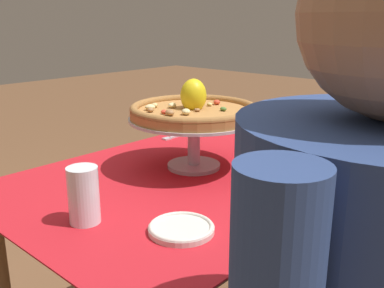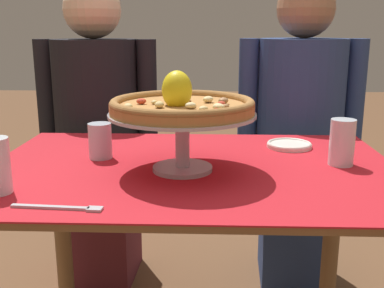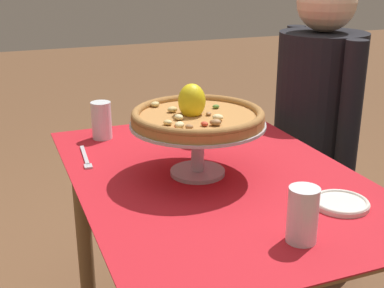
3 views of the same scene
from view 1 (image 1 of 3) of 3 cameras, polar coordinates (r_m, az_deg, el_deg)
name	(u,v)px [view 1 (image 1 of 3)]	position (r m, az deg, el deg)	size (l,w,h in m)	color
dining_table	(199,208)	(1.35, 0.91, -8.39)	(1.15, 0.80, 0.72)	olive
pizza_stand	(194,130)	(1.32, 0.25, 1.84)	(0.39, 0.39, 0.16)	#B7B7C1
pizza	(194,110)	(1.31, 0.22, 4.50)	(0.38, 0.38, 0.11)	#AD753D
water_glass_front_left	(229,117)	(1.77, 4.88, 3.46)	(0.07, 0.07, 0.13)	white
water_glass_side_left	(271,143)	(1.47, 10.19, 0.08)	(0.07, 0.07, 0.11)	silver
water_glass_side_right	(84,199)	(1.01, -13.88, -6.93)	(0.07, 0.07, 0.13)	white
side_plate	(181,228)	(0.96, -1.40, -10.88)	(0.14, 0.14, 0.02)	silver
dinner_fork	(181,135)	(1.71, -1.43, 1.16)	(0.20, 0.03, 0.01)	#B7B7C1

